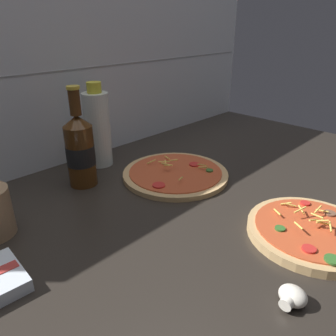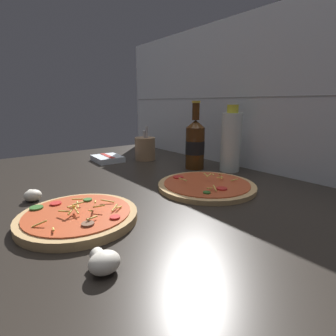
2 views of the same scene
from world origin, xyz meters
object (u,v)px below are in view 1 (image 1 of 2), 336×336
object	(u,v)px
pizza_far	(175,174)
mushroom_right	(292,297)
pizza_near	(311,231)
beer_bottle	(80,150)
oil_bottle	(98,128)

from	to	relation	value
pizza_far	mushroom_right	size ratio (longest dim) A/B	6.35
pizza_near	beer_bottle	world-z (taller)	beer_bottle
pizza_far	oil_bottle	size ratio (longest dim) A/B	1.20
pizza_far	beer_bottle	xyz separation A→B (cm)	(-20.57, 14.68, 9.02)
pizza_far	beer_bottle	size ratio (longest dim) A/B	1.13
oil_bottle	pizza_near	bearing A→B (deg)	-82.26
oil_bottle	mushroom_right	distance (cm)	68.49
mushroom_right	beer_bottle	bearing A→B (deg)	89.61
pizza_near	oil_bottle	xyz separation A→B (cm)	(-8.38, 61.68, 10.32)
pizza_near	oil_bottle	distance (cm)	63.09
beer_bottle	mushroom_right	distance (cm)	59.48
beer_bottle	pizza_far	bearing A→B (deg)	-35.52
pizza_near	mushroom_right	world-z (taller)	pizza_near
pizza_near	pizza_far	world-z (taller)	pizza_near
pizza_near	mushroom_right	bearing A→B (deg)	-165.48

